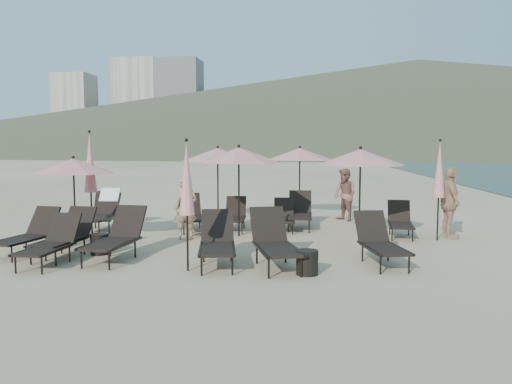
# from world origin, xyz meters

# --- Properties ---
(ground) EXTENTS (800.00, 800.00, 0.00)m
(ground) POSITION_xyz_m (0.00, 0.00, 0.00)
(ground) COLOR #D6BA8C
(ground) RESTS_ON ground
(volcanic_headland) EXTENTS (690.00, 690.00, 55.00)m
(volcanic_headland) POSITION_xyz_m (71.37, 302.62, 26.49)
(volcanic_headland) COLOR brown
(volcanic_headland) RESTS_ON ground
(hotel_skyline) EXTENTS (109.00, 82.00, 55.00)m
(hotel_skyline) POSITION_xyz_m (-93.62, 271.21, 24.18)
(hotel_skyline) COLOR beige
(hotel_skyline) RESTS_ON ground
(lounger_0) EXTENTS (0.76, 1.74, 0.98)m
(lounger_0) POSITION_xyz_m (-4.05, 0.11, 0.46)
(lounger_0) COLOR black
(lounger_0) RESTS_ON ground
(lounger_1) EXTENTS (0.63, 1.62, 0.93)m
(lounger_1) POSITION_xyz_m (-3.99, -0.59, 0.43)
(lounger_1) COLOR black
(lounger_1) RESTS_ON ground
(lounger_2) EXTENTS (0.81, 1.84, 1.03)m
(lounger_2) POSITION_xyz_m (-2.89, -0.05, 0.48)
(lounger_2) COLOR black
(lounger_2) RESTS_ON ground
(lounger_3) EXTENTS (0.98, 1.84, 1.00)m
(lounger_3) POSITION_xyz_m (-0.76, -0.24, 0.47)
(lounger_3) COLOR black
(lounger_3) RESTS_ON ground
(lounger_4) EXTENTS (1.22, 1.97, 1.06)m
(lounger_4) POSITION_xyz_m (0.34, -0.24, 0.50)
(lounger_4) COLOR black
(lounger_4) RESTS_ON ground
(lounger_5) EXTENTS (0.99, 1.78, 0.97)m
(lounger_5) POSITION_xyz_m (2.37, 0.22, 0.45)
(lounger_5) COLOR black
(lounger_5) RESTS_ON ground
(lounger_6) EXTENTS (1.09, 1.88, 1.02)m
(lounger_6) POSITION_xyz_m (-4.75, 3.55, 0.48)
(lounger_6) COLOR black
(lounger_6) RESTS_ON ground
(lounger_7) EXTENTS (1.17, 1.81, 0.97)m
(lounger_7) POSITION_xyz_m (-2.31, 3.78, 0.45)
(lounger_7) COLOR black
(lounger_7) RESTS_ON ground
(lounger_8) EXTENTS (0.72, 1.58, 0.88)m
(lounger_8) POSITION_xyz_m (-1.12, 3.99, 0.41)
(lounger_8) COLOR black
(lounger_8) RESTS_ON ground
(lounger_9) EXTENTS (0.66, 1.51, 0.85)m
(lounger_9) POSITION_xyz_m (0.24, 4.06, 0.40)
(lounger_9) COLOR black
(lounger_9) RESTS_ON ground
(lounger_10) EXTENTS (0.69, 1.77, 1.01)m
(lounger_10) POSITION_xyz_m (0.66, 4.51, 0.47)
(lounger_10) COLOR black
(lounger_10) RESTS_ON ground
(lounger_11) EXTENTS (0.70, 1.57, 0.88)m
(lounger_11) POSITION_xyz_m (3.27, 3.44, 0.41)
(lounger_11) COLOR black
(lounger_11) RESTS_ON ground
(lounger_12) EXTENTS (0.72, 1.80, 1.11)m
(lounger_12) POSITION_xyz_m (-4.79, 3.56, 0.53)
(lounger_12) COLOR black
(lounger_12) RESTS_ON ground
(lounger_13) EXTENTS (0.85, 1.72, 0.95)m
(lounger_13) POSITION_xyz_m (-4.98, 0.26, 0.44)
(lounger_13) COLOR black
(lounger_13) RESTS_ON ground
(umbrella_open_0) EXTENTS (1.94, 1.94, 2.08)m
(umbrella_open_0) POSITION_xyz_m (-4.51, 1.44, 1.84)
(umbrella_open_0) COLOR black
(umbrella_open_0) RESTS_ON ground
(umbrella_open_1) EXTENTS (2.19, 2.19, 2.35)m
(umbrella_open_1) POSITION_xyz_m (-0.85, 2.99, 2.08)
(umbrella_open_1) COLOR black
(umbrella_open_1) RESTS_ON ground
(umbrella_open_2) EXTENTS (2.14, 2.14, 2.31)m
(umbrella_open_2) POSITION_xyz_m (2.16, 2.55, 2.04)
(umbrella_open_2) COLOR black
(umbrella_open_2) RESTS_ON ground
(umbrella_open_3) EXTENTS (2.18, 2.18, 2.34)m
(umbrella_open_3) POSITION_xyz_m (-1.81, 5.07, 2.07)
(umbrella_open_3) COLOR black
(umbrella_open_3) RESTS_ON ground
(umbrella_open_4) EXTENTS (2.18, 2.18, 2.35)m
(umbrella_open_4) POSITION_xyz_m (0.58, 6.58, 2.07)
(umbrella_open_4) COLOR black
(umbrella_open_4) RESTS_ON ground
(umbrella_closed_0) EXTENTS (0.28, 0.28, 2.44)m
(umbrella_closed_0) POSITION_xyz_m (-1.21, -0.78, 1.69)
(umbrella_closed_0) COLOR black
(umbrella_closed_0) RESTS_ON ground
(umbrella_closed_1) EXTENTS (0.29, 0.29, 2.48)m
(umbrella_closed_1) POSITION_xyz_m (4.08, 2.97, 1.73)
(umbrella_closed_1) COLOR black
(umbrella_closed_1) RESTS_ON ground
(umbrella_closed_2) EXTENTS (0.32, 0.32, 2.71)m
(umbrella_closed_2) POSITION_xyz_m (-4.48, 2.25, 1.88)
(umbrella_closed_2) COLOR black
(umbrella_closed_2) RESTS_ON ground
(side_table_0) EXTENTS (0.39, 0.39, 0.44)m
(side_table_0) POSITION_xyz_m (-3.45, 0.41, 0.22)
(side_table_0) COLOR black
(side_table_0) RESTS_ON ground
(side_table_1) EXTENTS (0.40, 0.40, 0.44)m
(side_table_1) POSITION_xyz_m (0.98, -0.78, 0.22)
(side_table_1) COLOR black
(side_table_1) RESTS_ON ground
(beachgoer_a) EXTENTS (0.61, 0.45, 1.54)m
(beachgoer_a) POSITION_xyz_m (-2.08, 2.36, 0.77)
(beachgoer_a) COLOR #A77C5B
(beachgoer_a) RESTS_ON ground
(beachgoer_b) EXTENTS (0.97, 1.01, 1.63)m
(beachgoer_b) POSITION_xyz_m (2.01, 6.08, 0.82)
(beachgoer_b) COLOR #8F5A4A
(beachgoer_b) RESTS_ON ground
(beachgoer_c) EXTENTS (0.54, 1.09, 1.79)m
(beachgoer_c) POSITION_xyz_m (4.44, 3.31, 0.90)
(beachgoer_c) COLOR tan
(beachgoer_c) RESTS_ON ground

